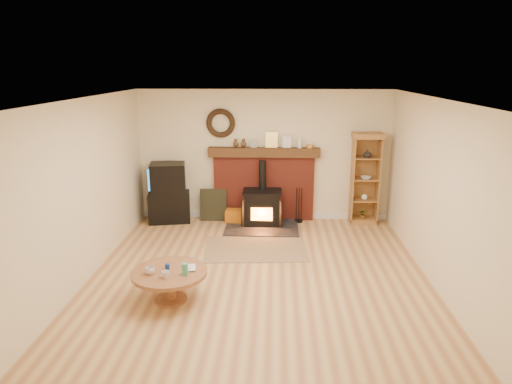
{
  "coord_description": "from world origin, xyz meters",
  "views": [
    {
      "loc": [
        0.24,
        -6.21,
        3.03
      ],
      "look_at": [
        -0.08,
        1.0,
        1.03
      ],
      "focal_mm": 32.0,
      "sensor_mm": 36.0,
      "label": 1
    }
  ],
  "objects_px": {
    "wood_stove": "(262,209)",
    "curio_cabinet": "(365,178)",
    "tv_unit": "(169,194)",
    "coffee_table": "(169,277)"
  },
  "relations": [
    {
      "from": "curio_cabinet",
      "to": "tv_unit",
      "type": "bearing_deg",
      "value": -178.76
    },
    {
      "from": "curio_cabinet",
      "to": "coffee_table",
      "type": "bearing_deg",
      "value": -133.37
    },
    {
      "from": "curio_cabinet",
      "to": "wood_stove",
      "type": "bearing_deg",
      "value": -172.01
    },
    {
      "from": "curio_cabinet",
      "to": "coffee_table",
      "type": "height_order",
      "value": "curio_cabinet"
    },
    {
      "from": "wood_stove",
      "to": "tv_unit",
      "type": "xyz_separation_m",
      "value": [
        -1.87,
        0.2,
        0.23
      ]
    },
    {
      "from": "curio_cabinet",
      "to": "coffee_table",
      "type": "relative_size",
      "value": 1.8
    },
    {
      "from": "tv_unit",
      "to": "curio_cabinet",
      "type": "xyz_separation_m",
      "value": [
        3.88,
        0.08,
        0.34
      ]
    },
    {
      "from": "wood_stove",
      "to": "coffee_table",
      "type": "height_order",
      "value": "wood_stove"
    },
    {
      "from": "wood_stove",
      "to": "curio_cabinet",
      "type": "xyz_separation_m",
      "value": [
        2.01,
        0.28,
        0.57
      ]
    },
    {
      "from": "wood_stove",
      "to": "coffee_table",
      "type": "distance_m",
      "value": 3.24
    }
  ]
}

